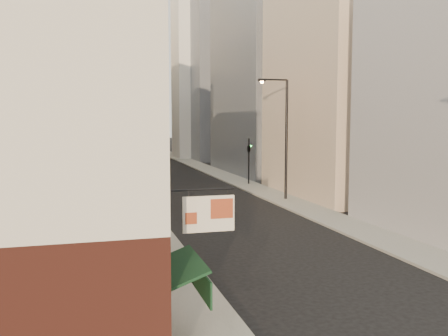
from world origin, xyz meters
TOP-DOWN VIEW (x-y plane):
  - sidewalk_left at (-6.50, 55.00)m, footprint 3.00×140.00m
  - sidewalk_right at (6.50, 55.00)m, footprint 3.00×140.00m
  - near_building_left at (-10.99, 9.00)m, footprint 8.30×23.04m
  - left_bldg_beige at (-12.00, 26.00)m, footprint 8.00×12.00m
  - left_bldg_grey at (-12.00, 42.00)m, footprint 8.00×16.00m
  - left_bldg_tan at (-12.00, 60.00)m, footprint 8.00×18.00m
  - left_bldg_wingrid at (-12.00, 80.00)m, footprint 8.00×20.00m
  - right_bldg_beige at (12.00, 30.00)m, footprint 8.00×16.00m
  - right_bldg_wingrid at (12.00, 50.00)m, footprint 8.00×20.00m
  - highrise at (18.00, 78.00)m, footprint 21.00×23.00m
  - clock_tower at (-1.00, 92.00)m, footprint 14.00×14.00m
  - white_tower at (10.00, 78.00)m, footprint 8.00×8.00m
  - streetlamp_mid at (6.41, 28.30)m, footprint 2.73×0.34m
  - traffic_light_left at (-6.04, 40.97)m, footprint 0.56×0.47m
  - traffic_light_right at (6.78, 38.66)m, footprint 0.74×0.74m

SIDE VIEW (x-z plane):
  - sidewalk_left at x=-6.50m, z-range 0.00..0.15m
  - sidewalk_right at x=6.50m, z-range 0.00..0.15m
  - traffic_light_left at x=-6.04m, z-range 0.89..5.89m
  - traffic_light_right at x=6.78m, z-range 1.33..6.33m
  - streetlamp_mid at x=6.41m, z-range 0.74..11.13m
  - near_building_left at x=-10.99m, z-range -0.13..12.17m
  - left_bldg_beige at x=-12.00m, z-range 0.00..16.00m
  - left_bldg_tan at x=-12.00m, z-range 0.00..17.00m
  - left_bldg_grey at x=-12.00m, z-range 0.00..20.00m
  - right_bldg_beige at x=12.00m, z-range 0.00..20.00m
  - left_bldg_wingrid at x=-12.00m, z-range 0.00..24.00m
  - right_bldg_wingrid at x=12.00m, z-range 0.00..26.00m
  - clock_tower at x=-1.00m, z-range -4.82..40.08m
  - white_tower at x=10.00m, z-range -2.14..39.36m
  - highrise at x=18.00m, z-range 0.06..51.26m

